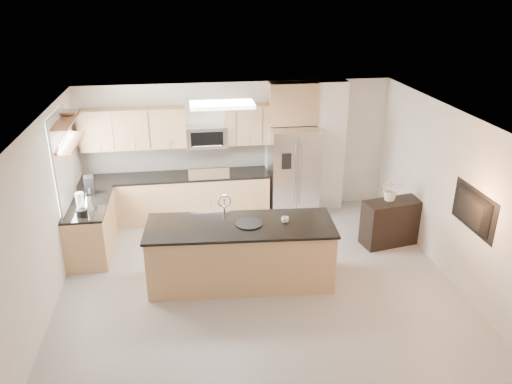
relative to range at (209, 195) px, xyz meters
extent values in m
plane|color=#AAA7A2|center=(0.60, -2.92, -0.47)|extent=(6.50, 6.50, 0.00)
cube|color=white|center=(0.60, -2.92, 2.13)|extent=(6.00, 6.50, 0.02)
cube|color=beige|center=(0.60, 0.33, 0.83)|extent=(6.00, 0.02, 2.60)
cube|color=beige|center=(-2.40, -2.92, 0.83)|extent=(0.02, 6.50, 2.60)
cube|color=beige|center=(3.60, -2.92, 0.83)|extent=(0.02, 6.50, 2.60)
cube|color=tan|center=(-0.63, 0.00, -0.03)|extent=(3.55, 0.65, 0.88)
cube|color=black|center=(-0.63, 0.00, 0.43)|extent=(3.55, 0.66, 0.04)
cube|color=beige|center=(-0.63, 0.32, 0.71)|extent=(3.55, 0.02, 0.52)
cube|color=tan|center=(-2.07, -1.07, -0.03)|extent=(0.65, 1.50, 0.88)
cube|color=black|center=(-2.07, -1.07, 0.43)|extent=(0.66, 1.50, 0.04)
cube|color=black|center=(0.00, 0.00, -0.02)|extent=(0.76, 0.64, 0.90)
cube|color=black|center=(0.00, 0.00, 0.44)|extent=(0.76, 0.62, 0.03)
cube|color=silver|center=(0.00, -0.30, 0.56)|extent=(0.76, 0.04, 0.22)
cube|color=tan|center=(-1.34, 0.16, 1.35)|extent=(1.92, 0.33, 0.75)
cube|color=tan|center=(0.79, 0.16, 1.35)|extent=(0.82, 0.33, 0.75)
cube|color=silver|center=(0.00, 0.13, 1.16)|extent=(0.76, 0.40, 0.40)
cube|color=black|center=(0.00, -0.07, 1.16)|extent=(0.60, 0.02, 0.28)
cube|color=silver|center=(1.66, -0.05, 0.42)|extent=(0.92, 0.75, 1.78)
cube|color=gray|center=(1.66, -0.43, 0.42)|extent=(0.02, 0.01, 1.69)
cube|color=black|center=(1.44, -0.44, 0.78)|extent=(0.18, 0.03, 0.30)
cube|color=silver|center=(2.42, 0.18, 0.83)|extent=(0.60, 0.30, 2.60)
cube|color=white|center=(-2.38, -1.07, 1.18)|extent=(0.03, 1.05, 1.55)
cube|color=silver|center=(-2.37, -1.07, 1.18)|extent=(0.03, 1.15, 1.65)
cube|color=brown|center=(-2.25, -0.97, 1.48)|extent=(0.30, 1.20, 0.04)
cube|color=brown|center=(-2.25, -0.97, 1.85)|extent=(0.30, 1.20, 0.04)
cube|color=white|center=(0.20, -1.32, 2.09)|extent=(1.00, 0.50, 0.06)
cube|color=tan|center=(0.34, -2.36, 0.00)|extent=(2.83, 1.15, 0.94)
cube|color=black|center=(0.34, -2.36, 0.48)|extent=(2.89, 1.21, 0.04)
cube|color=black|center=(0.13, -2.36, 0.47)|extent=(0.59, 0.43, 0.01)
cylinder|color=silver|center=(0.13, -2.13, 0.67)|extent=(0.03, 0.03, 0.34)
torus|color=silver|center=(0.13, -2.19, 0.82)|extent=(0.21, 0.03, 0.21)
cube|color=black|center=(3.12, -1.54, -0.06)|extent=(1.08, 0.61, 0.82)
imported|color=silver|center=(1.02, -2.39, 0.55)|extent=(0.12, 0.12, 0.09)
cylinder|color=black|center=(0.47, -2.38, 0.52)|extent=(0.48, 0.48, 0.02)
cylinder|color=black|center=(-2.07, -1.59, 0.51)|extent=(0.17, 0.17, 0.12)
cylinder|color=silver|center=(-2.07, -1.59, 0.71)|extent=(0.13, 0.13, 0.28)
cone|color=silver|center=(-2.02, -1.31, 0.56)|extent=(0.21, 0.21, 0.23)
cylinder|color=black|center=(-2.02, -1.31, 0.69)|extent=(0.04, 0.04, 0.04)
cube|color=black|center=(-2.09, -0.65, 0.60)|extent=(0.20, 0.23, 0.31)
cylinder|color=silver|center=(-2.09, -0.71, 0.53)|extent=(0.10, 0.10, 0.11)
imported|color=silver|center=(-2.25, -0.73, 1.91)|extent=(0.46, 0.46, 0.09)
imported|color=white|center=(3.08, -1.47, 0.65)|extent=(0.63, 0.57, 0.62)
imported|color=black|center=(3.51, -3.12, 0.88)|extent=(0.14, 1.08, 0.62)
camera|label=1|loc=(-0.39, -9.01, 3.86)|focal=35.00mm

